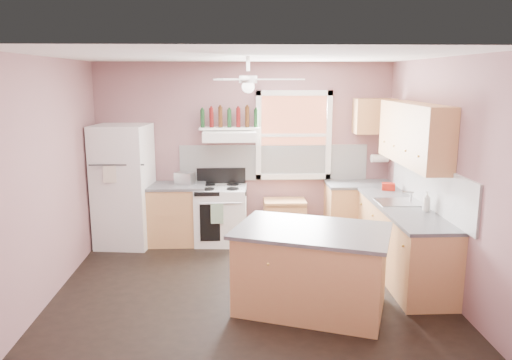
{
  "coord_description": "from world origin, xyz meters",
  "views": [
    {
      "loc": [
        -0.16,
        -5.62,
        2.48
      ],
      "look_at": [
        0.1,
        0.3,
        1.25
      ],
      "focal_mm": 35.0,
      "sensor_mm": 36.0,
      "label": 1
    }
  ],
  "objects_px": {
    "toaster": "(185,178)",
    "stove": "(221,215)",
    "refrigerator": "(124,186)",
    "cart": "(285,220)",
    "island": "(311,271)"
  },
  "relations": [
    {
      "from": "toaster",
      "to": "stove",
      "type": "bearing_deg",
      "value": 19.14
    },
    {
      "from": "toaster",
      "to": "stove",
      "type": "xyz_separation_m",
      "value": [
        0.54,
        -0.05,
        -0.56
      ]
    },
    {
      "from": "cart",
      "to": "island",
      "type": "height_order",
      "value": "island"
    },
    {
      "from": "cart",
      "to": "island",
      "type": "bearing_deg",
      "value": -88.01
    },
    {
      "from": "refrigerator",
      "to": "toaster",
      "type": "bearing_deg",
      "value": 11.42
    },
    {
      "from": "toaster",
      "to": "stove",
      "type": "relative_size",
      "value": 0.33
    },
    {
      "from": "stove",
      "to": "cart",
      "type": "height_order",
      "value": "stove"
    },
    {
      "from": "stove",
      "to": "island",
      "type": "relative_size",
      "value": 0.57
    },
    {
      "from": "stove",
      "to": "island",
      "type": "height_order",
      "value": "same"
    },
    {
      "from": "stove",
      "to": "toaster",
      "type": "bearing_deg",
      "value": 178.1
    },
    {
      "from": "toaster",
      "to": "stove",
      "type": "height_order",
      "value": "toaster"
    },
    {
      "from": "cart",
      "to": "toaster",
      "type": "bearing_deg",
      "value": -178.2
    },
    {
      "from": "refrigerator",
      "to": "toaster",
      "type": "height_order",
      "value": "refrigerator"
    },
    {
      "from": "toaster",
      "to": "island",
      "type": "bearing_deg",
      "value": -31.47
    },
    {
      "from": "refrigerator",
      "to": "island",
      "type": "relative_size",
      "value": 1.19
    }
  ]
}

